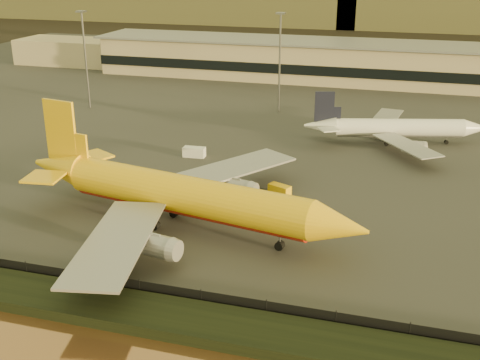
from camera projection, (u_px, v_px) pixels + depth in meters
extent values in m
plane|color=black|center=(219.00, 256.00, 84.07)|extent=(900.00, 900.00, 0.00)
cube|color=black|center=(173.00, 319.00, 68.59)|extent=(320.00, 7.00, 1.40)
cube|color=#2D2D2D|center=(325.00, 102.00, 169.14)|extent=(320.00, 220.00, 0.20)
cube|color=black|center=(185.00, 296.00, 71.96)|extent=(300.00, 0.05, 2.20)
cube|color=tan|center=(341.00, 62.00, 193.83)|extent=(160.00, 22.00, 12.00)
cube|color=black|center=(335.00, 72.00, 184.15)|extent=(160.00, 0.60, 3.00)
cube|color=gray|center=(342.00, 43.00, 191.58)|extent=(164.00, 24.00, 0.60)
cube|color=tan|center=(85.00, 52.00, 223.03)|extent=(50.00, 18.00, 9.00)
cylinder|color=slate|center=(86.00, 61.00, 158.08)|extent=(0.50, 0.50, 25.00)
cube|color=slate|center=(81.00, 11.00, 153.54)|extent=(2.20, 2.20, 0.40)
cylinder|color=slate|center=(280.00, 64.00, 153.83)|extent=(0.50, 0.50, 25.00)
cube|color=slate|center=(281.00, 13.00, 149.29)|extent=(2.20, 2.20, 0.40)
cylinder|color=yellow|center=(187.00, 195.00, 90.10)|extent=(40.51, 13.24, 5.80)
cylinder|color=#B41D0A|center=(187.00, 201.00, 90.46)|extent=(39.18, 11.78, 4.52)
cone|color=yellow|center=(340.00, 226.00, 79.84)|extent=(8.76, 7.16, 5.80)
cone|color=yellow|center=(60.00, 167.00, 100.68)|extent=(10.95, 7.58, 5.80)
cube|color=yellow|center=(61.00, 131.00, 97.92)|extent=(6.11, 1.61, 10.15)
cube|color=yellow|center=(93.00, 156.00, 104.38)|extent=(7.54, 7.51, 0.35)
cube|color=yellow|center=(44.00, 177.00, 94.75)|extent=(6.22, 6.16, 0.35)
cube|color=gray|center=(229.00, 169.00, 103.76)|extent=(20.16, 25.31, 0.35)
cylinder|color=gray|center=(233.00, 187.00, 100.01)|extent=(7.17, 4.39, 3.19)
cube|color=gray|center=(117.00, 241.00, 78.12)|extent=(12.51, 26.12, 0.35)
cylinder|color=gray|center=(152.00, 245.00, 80.62)|extent=(7.17, 4.39, 3.19)
cylinder|color=black|center=(280.00, 245.00, 85.28)|extent=(1.44, 1.24, 1.28)
cylinder|color=slate|center=(280.00, 241.00, 85.04)|extent=(0.22, 0.22, 2.61)
cylinder|color=black|center=(155.00, 226.00, 91.46)|extent=(1.44, 1.24, 1.28)
cylinder|color=slate|center=(155.00, 222.00, 91.23)|extent=(0.22, 0.22, 2.61)
cylinder|color=black|center=(174.00, 213.00, 95.80)|extent=(1.44, 1.24, 1.28)
cylinder|color=slate|center=(174.00, 209.00, 95.56)|extent=(0.22, 0.22, 2.61)
cylinder|color=white|center=(399.00, 127.00, 131.15)|extent=(27.75, 10.78, 3.84)
cylinder|color=gray|center=(399.00, 130.00, 131.39)|extent=(26.79, 9.77, 3.00)
cone|color=white|center=(476.00, 128.00, 130.71)|extent=(6.19, 5.09, 3.84)
cone|color=white|center=(320.00, 126.00, 131.51)|extent=(7.67, 5.48, 3.84)
cube|color=black|center=(324.00, 107.00, 129.98)|extent=(4.17, 1.38, 6.73)
cube|color=white|center=(325.00, 120.00, 134.96)|extent=(4.04, 3.86, 0.23)
cube|color=white|center=(329.00, 129.00, 127.78)|extent=(5.21, 5.15, 0.23)
cube|color=gray|center=(386.00, 118.00, 141.28)|extent=(7.51, 17.84, 0.23)
cylinder|color=gray|center=(396.00, 125.00, 139.19)|extent=(5.00, 3.22, 2.11)
cube|color=gray|center=(407.00, 145.00, 121.55)|extent=(14.67, 17.08, 0.23)
cylinder|color=gray|center=(413.00, 146.00, 124.29)|extent=(5.00, 3.22, 2.11)
cylinder|color=black|center=(446.00, 142.00, 132.03)|extent=(0.99, 0.87, 0.85)
cylinder|color=slate|center=(446.00, 140.00, 131.87)|extent=(0.20, 0.20, 1.73)
cylinder|color=black|center=(386.00, 144.00, 130.77)|extent=(0.99, 0.87, 0.85)
cylinder|color=slate|center=(386.00, 142.00, 130.61)|extent=(0.20, 0.20, 1.73)
cylinder|color=black|center=(383.00, 139.00, 134.00)|extent=(0.99, 0.87, 0.85)
cylinder|color=slate|center=(383.00, 137.00, 133.84)|extent=(0.20, 0.20, 1.73)
cube|color=yellow|center=(280.00, 190.00, 104.48)|extent=(4.28, 3.17, 1.76)
cube|color=white|center=(194.00, 152.00, 123.60)|extent=(4.59, 2.26, 2.02)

